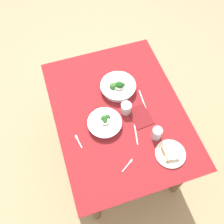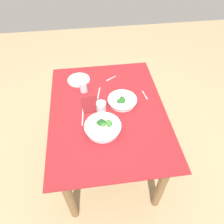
% 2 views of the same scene
% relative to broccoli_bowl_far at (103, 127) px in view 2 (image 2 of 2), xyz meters
% --- Properties ---
extents(ground_plane, '(6.00, 6.00, 0.00)m').
position_rel_broccoli_bowl_far_xyz_m(ground_plane, '(0.19, -0.06, -0.78)').
color(ground_plane, tan).
extents(dining_table, '(1.25, 0.94, 0.75)m').
position_rel_broccoli_bowl_far_xyz_m(dining_table, '(0.19, -0.06, -0.16)').
color(dining_table, maroon).
rests_on(dining_table, ground_plane).
extents(broccoli_bowl_far, '(0.27, 0.27, 0.10)m').
position_rel_broccoli_bowl_far_xyz_m(broccoli_bowl_far, '(0.00, 0.00, 0.00)').
color(broccoli_bowl_far, white).
rests_on(broccoli_bowl_far, dining_table).
extents(broccoli_bowl_near, '(0.24, 0.24, 0.08)m').
position_rel_broccoli_bowl_far_xyz_m(broccoli_bowl_near, '(0.26, -0.19, -0.01)').
color(broccoli_bowl_near, white).
rests_on(broccoli_bowl_near, dining_table).
extents(bread_side_plate, '(0.21, 0.21, 0.04)m').
position_rel_broccoli_bowl_far_xyz_m(bread_side_plate, '(0.62, 0.16, -0.02)').
color(bread_side_plate, silver).
rests_on(bread_side_plate, dining_table).
extents(water_glass_center, '(0.08, 0.08, 0.09)m').
position_rel_broccoli_bowl_far_xyz_m(water_glass_center, '(0.20, -0.01, 0.01)').
color(water_glass_center, silver).
rests_on(water_glass_center, dining_table).
extents(water_glass_side, '(0.07, 0.07, 0.10)m').
position_rel_broccoli_bowl_far_xyz_m(water_glass_side, '(0.46, 0.12, 0.01)').
color(water_glass_side, silver).
rests_on(water_glass_side, dining_table).
extents(fork_by_far_bowl, '(0.11, 0.03, 0.00)m').
position_rel_broccoli_bowl_far_xyz_m(fork_by_far_bowl, '(0.33, -0.40, -0.03)').
color(fork_by_far_bowl, '#B7B7BC').
rests_on(fork_by_far_bowl, dining_table).
extents(fork_by_near_bowl, '(0.07, 0.10, 0.00)m').
position_rel_broccoli_bowl_far_xyz_m(fork_by_near_bowl, '(0.60, -0.13, -0.03)').
color(fork_by_near_bowl, '#B7B7BC').
rests_on(fork_by_near_bowl, dining_table).
extents(table_knife_left, '(0.21, 0.03, 0.00)m').
position_rel_broccoli_bowl_far_xyz_m(table_knife_left, '(0.17, 0.15, -0.03)').
color(table_knife_left, '#B7B7BC').
rests_on(table_knife_left, dining_table).
extents(table_knife_right, '(0.19, 0.05, 0.00)m').
position_rel_broccoli_bowl_far_xyz_m(table_knife_right, '(0.39, 0.00, -0.03)').
color(table_knife_right, '#B7B7BC').
rests_on(table_knife_right, dining_table).
extents(napkin_folded_upper, '(0.19, 0.15, 0.01)m').
position_rel_broccoli_bowl_far_xyz_m(napkin_folded_upper, '(0.28, 0.08, -0.03)').
color(napkin_folded_upper, maroon).
rests_on(napkin_folded_upper, dining_table).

